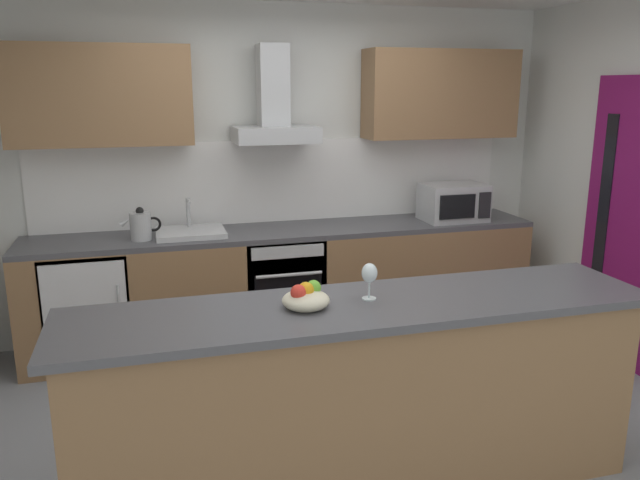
# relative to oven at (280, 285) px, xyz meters

# --- Properties ---
(ground) EXTENTS (5.48, 4.54, 0.02)m
(ground) POSITION_rel_oven_xyz_m (0.08, -1.42, -0.47)
(ground) COLOR gray
(wall_back) EXTENTS (5.48, 0.12, 2.60)m
(wall_back) POSITION_rel_oven_xyz_m (0.08, 0.41, 0.84)
(wall_back) COLOR silver
(wall_back) RESTS_ON ground
(backsplash_tile) EXTENTS (3.81, 0.02, 0.66)m
(backsplash_tile) POSITION_rel_oven_xyz_m (0.08, 0.33, 0.77)
(backsplash_tile) COLOR white
(counter_back) EXTENTS (3.94, 0.60, 0.90)m
(counter_back) POSITION_rel_oven_xyz_m (0.08, 0.03, -0.01)
(counter_back) COLOR olive
(counter_back) RESTS_ON ground
(counter_island) EXTENTS (2.82, 0.64, 0.99)m
(counter_island) POSITION_rel_oven_xyz_m (-0.01, -1.97, 0.04)
(counter_island) COLOR olive
(counter_island) RESTS_ON ground
(upper_cabinets) EXTENTS (3.89, 0.32, 0.70)m
(upper_cabinets) POSITION_rel_oven_xyz_m (0.08, 0.18, 1.45)
(upper_cabinets) COLOR olive
(side_door) EXTENTS (0.08, 0.85, 2.05)m
(side_door) POSITION_rel_oven_xyz_m (2.30, -1.02, 0.57)
(side_door) COLOR #7A1456
(side_door) RESTS_ON ground
(oven) EXTENTS (0.60, 0.62, 0.80)m
(oven) POSITION_rel_oven_xyz_m (0.00, 0.00, 0.00)
(oven) COLOR slate
(oven) RESTS_ON ground
(refrigerator) EXTENTS (0.58, 0.60, 0.85)m
(refrigerator) POSITION_rel_oven_xyz_m (-1.42, -0.00, -0.03)
(refrigerator) COLOR white
(refrigerator) RESTS_ON ground
(microwave) EXTENTS (0.50, 0.38, 0.30)m
(microwave) POSITION_rel_oven_xyz_m (1.45, -0.03, 0.59)
(microwave) COLOR #B7BABC
(microwave) RESTS_ON counter_back
(sink) EXTENTS (0.50, 0.40, 0.26)m
(sink) POSITION_rel_oven_xyz_m (-0.67, 0.01, 0.47)
(sink) COLOR silver
(sink) RESTS_ON counter_back
(kettle) EXTENTS (0.29, 0.15, 0.24)m
(kettle) POSITION_rel_oven_xyz_m (-1.02, -0.03, 0.55)
(kettle) COLOR #B7BABC
(kettle) RESTS_ON counter_back
(range_hood) EXTENTS (0.62, 0.45, 0.72)m
(range_hood) POSITION_rel_oven_xyz_m (0.00, 0.13, 1.33)
(range_hood) COLOR #B7BABC
(wine_glass) EXTENTS (0.08, 0.08, 0.18)m
(wine_glass) POSITION_rel_oven_xyz_m (0.03, -1.92, 0.65)
(wine_glass) COLOR silver
(wine_glass) RESTS_ON counter_island
(fruit_bowl) EXTENTS (0.22, 0.22, 0.13)m
(fruit_bowl) POSITION_rel_oven_xyz_m (-0.29, -1.95, 0.57)
(fruit_bowl) COLOR beige
(fruit_bowl) RESTS_ON counter_island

